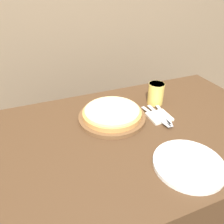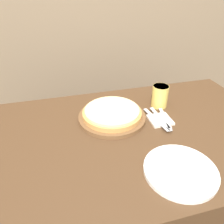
% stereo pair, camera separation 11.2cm
% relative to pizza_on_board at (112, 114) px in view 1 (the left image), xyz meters
% --- Properties ---
extents(ground_plane, '(12.00, 12.00, 0.00)m').
position_rel_pizza_on_board_xyz_m(ground_plane, '(0.07, -0.14, -0.77)').
color(ground_plane, '#473828').
extents(dining_table, '(1.49, 0.90, 0.75)m').
position_rel_pizza_on_board_xyz_m(dining_table, '(0.07, -0.14, -0.40)').
color(dining_table, '#4C331E').
rests_on(dining_table, ground_plane).
extents(pizza_on_board, '(0.35, 0.35, 0.06)m').
position_rel_pizza_on_board_xyz_m(pizza_on_board, '(0.00, 0.00, 0.00)').
color(pizza_on_board, brown).
rests_on(pizza_on_board, dining_table).
extents(beer_glass, '(0.09, 0.09, 0.12)m').
position_rel_pizza_on_board_xyz_m(beer_glass, '(0.29, 0.06, 0.04)').
color(beer_glass, '#E5C65B').
rests_on(beer_glass, dining_table).
extents(dinner_plate, '(0.28, 0.28, 0.02)m').
position_rel_pizza_on_board_xyz_m(dinner_plate, '(0.16, -0.42, -0.02)').
color(dinner_plate, white).
rests_on(dinner_plate, dining_table).
extents(napkin_stack, '(0.11, 0.11, 0.01)m').
position_rel_pizza_on_board_xyz_m(napkin_stack, '(0.23, -0.08, -0.02)').
color(napkin_stack, silver).
rests_on(napkin_stack, dining_table).
extents(fork, '(0.05, 0.22, 0.00)m').
position_rel_pizza_on_board_xyz_m(fork, '(0.21, -0.08, -0.01)').
color(fork, silver).
rests_on(fork, napkin_stack).
extents(dinner_knife, '(0.02, 0.22, 0.00)m').
position_rel_pizza_on_board_xyz_m(dinner_knife, '(0.23, -0.08, -0.01)').
color(dinner_knife, silver).
rests_on(dinner_knife, napkin_stack).
extents(spoon, '(0.05, 0.18, 0.00)m').
position_rel_pizza_on_board_xyz_m(spoon, '(0.26, -0.08, -0.01)').
color(spoon, silver).
rests_on(spoon, napkin_stack).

